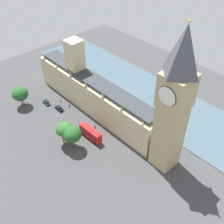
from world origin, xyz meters
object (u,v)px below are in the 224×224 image
Objects in this scene: car_dark_green_leading at (46,102)px; car_black_kerbside at (59,108)px; clock_tower at (174,103)px; parliament_building at (93,93)px; plane_tree_far_end at (72,134)px; plane_tree_corner at (20,94)px; plane_tree_trailing at (62,131)px; pedestrian_near_tower at (95,126)px; double_decker_bus_opposite_hall at (91,133)px; pedestrian_under_trees at (69,106)px; street_lamp_slot_10 at (23,98)px; plane_tree_by_river_gate at (65,130)px; pedestrian_midblock at (61,100)px.

car_dark_green_leading and car_black_kerbside have the same top height.
car_black_kerbside is at bearing -78.08° from clock_tower.
clock_tower is at bearing -76.67° from car_dark_green_leading.
plane_tree_far_end is at bearing 32.21° from parliament_building.
plane_tree_trailing is at bearing 90.10° from plane_tree_corner.
clock_tower is 34.21× the size of pedestrian_near_tower.
double_decker_bus_opposite_hall is 22.51m from pedestrian_under_trees.
plane_tree_by_river_gate is at bearing 90.30° from street_lamp_slot_10.
pedestrian_midblock is 30.87m from plane_tree_far_end.
pedestrian_near_tower is at bearing 131.87° from pedestrian_under_trees.
plane_tree_corner is at bearing -70.66° from street_lamp_slot_10.
plane_tree_far_end is (21.17, 13.33, -1.35)m from parliament_building.
plane_tree_far_end is at bearing 101.07° from pedestrian_under_trees.
street_lamp_slot_10 reaches higher than double_decker_bus_opposite_hall.
double_decker_bus_opposite_hall is at bearing 54.59° from pedestrian_midblock.
plane_tree_trailing is at bearing 32.59° from pedestrian_midblock.
pedestrian_midblock is at bearing -131.94° from car_black_kerbside.
plane_tree_far_end is at bearing 39.40° from pedestrian_midblock.
street_lamp_slot_10 is at bearing 146.99° from car_dark_green_leading.
parliament_building is 23.16m from car_dark_green_leading.
pedestrian_near_tower is at bearing -78.03° from clock_tower.
car_dark_green_leading is (12.40, -57.85, -26.11)m from clock_tower.
car_dark_green_leading is 6.46m from pedestrian_midblock.
car_black_kerbside is at bearing -75.49° from car_dark_green_leading.
clock_tower is 40.86m from pedestrian_near_tower.
plane_tree_corner is 33.44m from plane_tree_by_river_gate.
double_decker_bus_opposite_hall is at bearing 46.34° from parliament_building.
plane_tree_corner is (14.77, -15.48, 5.60)m from pedestrian_under_trees.
car_dark_green_leading is at bearing -50.79° from pedestrian_midblock.
plane_tree_by_river_gate is (8.74, -3.82, 4.86)m from double_decker_bus_opposite_hall.
plane_tree_by_river_gate is (13.64, 24.06, 6.77)m from pedestrian_midblock.
pedestrian_near_tower is (-4.99, -3.38, -1.95)m from double_decker_bus_opposite_hall.
car_black_kerbside reaches higher than pedestrian_near_tower.
car_dark_green_leading is 10.32m from street_lamp_slot_10.
plane_tree_corner is at bearing -89.01° from plane_tree_by_river_gate.
plane_tree_trailing is 30.93m from street_lamp_slot_10.
car_dark_green_leading is 7.68m from car_black_kerbside.
street_lamp_slot_10 is at bearing -54.06° from car_black_kerbside.
pedestrian_near_tower is 37.18m from plane_tree_corner.
pedestrian_under_trees is 0.19× the size of plane_tree_trailing.
plane_tree_far_end reaches higher than plane_tree_corner.
street_lamp_slot_10 is at bearing -90.65° from plane_tree_trailing.
pedestrian_near_tower is 0.96× the size of pedestrian_under_trees.
car_dark_green_leading is 27.32m from plane_tree_trailing.
plane_tree_trailing is (8.33, 25.44, 5.46)m from car_dark_green_leading.
clock_tower is 6.22× the size of plane_tree_trailing.
double_decker_bus_opposite_hall reaches higher than pedestrian_under_trees.
plane_tree_far_end is at bearing 105.47° from plane_tree_trailing.
pedestrian_near_tower is 15.43m from plane_tree_trailing.
car_black_kerbside is at bearing 127.05° from street_lamp_slot_10.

